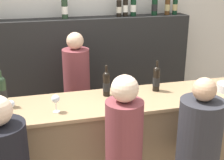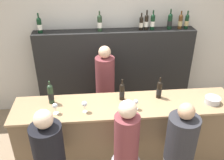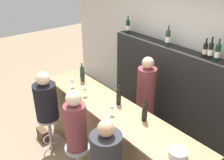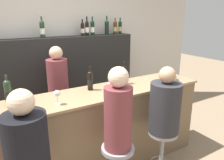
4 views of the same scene
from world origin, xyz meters
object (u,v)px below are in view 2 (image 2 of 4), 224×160
(wine_bottle_counter_1, at_px, (122,91))
(wine_bottle_backbar_6, at_px, (180,21))
(wine_bottle_counter_2, at_px, (159,89))
(guest_seated_left, at_px, (48,145))
(wine_bottle_backbar_2, at_px, (141,23))
(bartender, at_px, (105,92))
(wine_bottle_backbar_4, at_px, (153,22))
(wine_bottle_counter_0, at_px, (51,94))
(wine_bottle_backbar_1, at_px, (100,23))
(wine_bottle_backbar_0, at_px, (39,25))
(wine_bottle_backbar_5, at_px, (170,21))
(wine_bottle_backbar_3, at_px, (146,22))
(guest_seated_middle, at_px, (127,136))
(metal_bowl, at_px, (212,100))
(wine_bottle_backbar_7, at_px, (187,21))
(wine_glass_1, at_px, (85,104))
(guest_seated_right, at_px, (182,137))
(wine_glass_2, at_px, (136,102))
(wine_glass_0, at_px, (55,106))

(wine_bottle_counter_1, xyz_separation_m, wine_bottle_backbar_6, (1.13, 1.24, 0.55))
(wine_bottle_counter_2, height_order, guest_seated_left, guest_seated_left)
(wine_bottle_backbar_2, distance_m, bartender, 1.30)
(wine_bottle_backbar_4, bearing_deg, wine_bottle_counter_1, -118.02)
(bartender, bearing_deg, wine_bottle_backbar_6, 20.31)
(wine_bottle_counter_0, height_order, wine_bottle_backbar_6, wine_bottle_backbar_6)
(wine_bottle_backbar_1, height_order, bartender, wine_bottle_backbar_1)
(wine_bottle_backbar_1, xyz_separation_m, guest_seated_left, (-0.68, -1.93, -0.76))
(wine_bottle_backbar_0, bearing_deg, wine_bottle_backbar_5, 0.00)
(wine_bottle_counter_1, xyz_separation_m, wine_bottle_backbar_1, (-0.22, 1.24, 0.56))
(wine_bottle_counter_1, xyz_separation_m, wine_bottle_backbar_3, (0.55, 1.24, 0.56))
(guest_seated_left, distance_m, guest_seated_middle, 0.87)
(wine_bottle_counter_0, bearing_deg, wine_bottle_backbar_1, 60.41)
(wine_bottle_counter_0, relative_size, metal_bowl, 1.62)
(wine_bottle_counter_1, relative_size, metal_bowl, 1.50)
(wine_bottle_backbar_0, bearing_deg, wine_bottle_backbar_7, 0.00)
(wine_bottle_backbar_1, xyz_separation_m, wine_bottle_backbar_7, (1.47, -0.00, -0.01))
(wine_bottle_counter_2, distance_m, guest_seated_left, 1.58)
(wine_bottle_counter_0, distance_m, wine_bottle_backbar_2, 1.94)
(wine_bottle_backbar_6, height_order, wine_glass_1, wine_bottle_backbar_6)
(wine_bottle_backbar_3, distance_m, metal_bowl, 1.68)
(wine_bottle_backbar_4, bearing_deg, wine_bottle_counter_0, -141.99)
(wine_glass_1, bearing_deg, wine_bottle_backbar_6, 42.25)
(wine_bottle_counter_2, height_order, wine_bottle_backbar_0, wine_bottle_backbar_0)
(wine_bottle_counter_1, xyz_separation_m, wine_bottle_backbar_5, (0.95, 1.24, 0.56))
(wine_bottle_counter_1, relative_size, wine_bottle_backbar_5, 0.89)
(wine_bottle_backbar_1, bearing_deg, wine_glass_1, -100.35)
(wine_bottle_backbar_4, distance_m, guest_seated_right, 2.08)
(wine_bottle_backbar_4, distance_m, wine_bottle_backbar_5, 0.29)
(wine_bottle_backbar_0, distance_m, wine_bottle_backbar_3, 1.74)
(wine_bottle_backbar_1, relative_size, metal_bowl, 1.65)
(wine_bottle_backbar_2, bearing_deg, guest_seated_middle, -104.50)
(wine_bottle_backbar_2, height_order, wine_glass_2, wine_bottle_backbar_2)
(wine_bottle_backbar_4, bearing_deg, wine_bottle_backbar_3, 180.00)
(wine_bottle_counter_2, height_order, wine_bottle_backbar_5, wine_bottle_backbar_5)
(wine_bottle_backbar_1, bearing_deg, wine_bottle_counter_1, -79.83)
(wine_bottle_backbar_7, xyz_separation_m, wine_glass_2, (-1.10, -1.48, -0.57))
(wine_bottle_counter_0, height_order, wine_glass_1, wine_bottle_counter_0)
(wine_bottle_backbar_4, xyz_separation_m, bartender, (-0.84, -0.48, -1.03))
(wine_bottle_backbar_0, xyz_separation_m, wine_bottle_backbar_1, (0.97, 0.00, 0.01))
(wine_bottle_backbar_3, bearing_deg, wine_bottle_backbar_4, -0.00)
(wine_bottle_counter_0, relative_size, wine_bottle_backbar_7, 1.08)
(wine_bottle_counter_1, relative_size, wine_glass_2, 2.11)
(wine_bottle_backbar_0, distance_m, wine_bottle_backbar_4, 1.85)
(wine_bottle_backbar_0, height_order, wine_bottle_backbar_1, wine_bottle_backbar_1)
(wine_bottle_counter_2, height_order, wine_bottle_backbar_1, wine_bottle_backbar_1)
(wine_bottle_backbar_0, height_order, guest_seated_left, wine_bottle_backbar_0)
(wine_bottle_counter_2, xyz_separation_m, wine_bottle_backbar_7, (0.74, 1.24, 0.54))
(wine_glass_0, bearing_deg, guest_seated_right, -17.41)
(wine_bottle_counter_1, xyz_separation_m, wine_glass_0, (-0.85, -0.24, -0.02))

